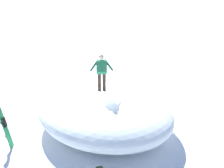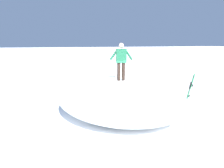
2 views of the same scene
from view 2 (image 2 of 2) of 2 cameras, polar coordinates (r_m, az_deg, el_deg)
The scene contains 5 objects.
ground at distance 9.09m, azimuth 5.23°, elevation -8.79°, with size 240.00×240.00×0.00m, color white.
snow_mound at distance 8.85m, azimuth 2.03°, elevation -3.74°, with size 6.25×5.21×1.63m, color white.
snowboarder_standing at distance 8.24m, azimuth 2.72°, elevation 7.17°, with size 0.97×0.31×1.58m.
snowboard_primary_upright at distance 10.87m, azimuth 21.91°, elevation -1.32°, with size 0.45×0.41×1.69m.
backpack_near at distance 12.18m, azimuth 2.05°, elevation -2.31°, with size 0.28×0.59×0.38m.
Camera 2 is at (3.17, 7.87, 3.25)m, focal length 31.17 mm.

